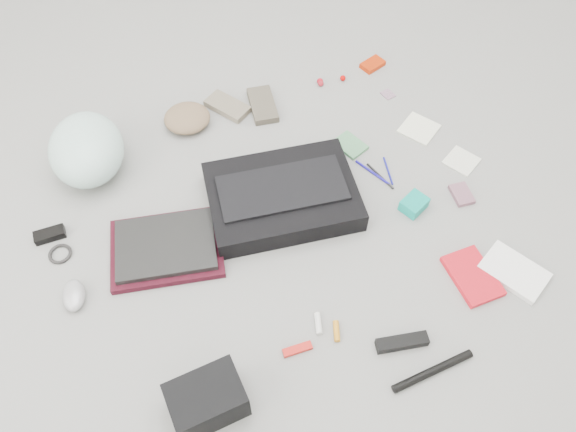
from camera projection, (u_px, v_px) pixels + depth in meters
name	position (u px, v px, depth m)	size (l,w,h in m)	color
ground_plane	(288.00, 224.00, 1.92)	(4.00, 4.00, 0.00)	gray
messenger_bag	(282.00, 196.00, 1.93)	(0.50, 0.36, 0.08)	black
bag_flap	(282.00, 188.00, 1.89)	(0.43, 0.19, 0.01)	black
laptop_sleeve	(167.00, 249.00, 1.85)	(0.36, 0.27, 0.03)	#3C0C18
laptop	(165.00, 245.00, 1.83)	(0.32, 0.23, 0.02)	black
bike_helmet	(86.00, 149.00, 1.98)	(0.26, 0.33, 0.20)	#CAF6EC
beanie	(187.00, 118.00, 2.16)	(0.18, 0.17, 0.06)	#7F644A
mitten_left	(228.00, 106.00, 2.22)	(0.09, 0.17, 0.03)	#796E5C
mitten_right	(263.00, 105.00, 2.22)	(0.09, 0.19, 0.03)	brown
power_brick	(50.00, 235.00, 1.88)	(0.10, 0.05, 0.03)	black
cable_coil	(60.00, 254.00, 1.84)	(0.08, 0.08, 0.01)	black
mouse	(74.00, 295.00, 1.74)	(0.07, 0.11, 0.04)	#9E9DA2
camera_bag	(207.00, 400.00, 1.51)	(0.20, 0.14, 0.13)	black
multitool	(297.00, 349.00, 1.66)	(0.09, 0.02, 0.01)	red
toiletry_tube_white	(318.00, 323.00, 1.70)	(0.02, 0.02, 0.07)	silver
toiletry_tube_orange	(337.00, 331.00, 1.69)	(0.02, 0.02, 0.06)	orange
u_lock	(402.00, 342.00, 1.66)	(0.16, 0.04, 0.03)	black
bike_pump	(433.00, 371.00, 1.61)	(0.02, 0.02, 0.26)	black
book_red	(472.00, 276.00, 1.79)	(0.13, 0.19, 0.02)	red
book_white	(514.00, 272.00, 1.80)	(0.13, 0.20, 0.02)	white
notepad	(350.00, 145.00, 2.11)	(0.09, 0.11, 0.01)	#4C885A
pen_blue	(372.00, 172.00, 2.04)	(0.01, 0.01, 0.16)	#180F9D
pen_black	(380.00, 176.00, 2.03)	(0.01, 0.01, 0.14)	black
pen_navy	(388.00, 171.00, 2.05)	(0.01, 0.01, 0.13)	navy
accordion_wallet	(414.00, 204.00, 1.94)	(0.09, 0.07, 0.04)	#09A593
card_deck	(462.00, 194.00, 1.98)	(0.06, 0.09, 0.02)	#8C5A6C
napkin_top	(419.00, 129.00, 2.16)	(0.13, 0.13, 0.01)	white
napkin_bottom	(462.00, 161.00, 2.07)	(0.11, 0.11, 0.01)	silver
lollipop_a	(321.00, 83.00, 2.30)	(0.02, 0.02, 0.02)	#A31923
lollipop_b	(320.00, 81.00, 2.30)	(0.03, 0.03, 0.03)	#B20B1A
lollipop_c	(343.00, 78.00, 2.31)	(0.02, 0.02, 0.02)	#B90100
altoids_tin	(373.00, 64.00, 2.36)	(0.10, 0.06, 0.02)	red
stamp_sheet	(388.00, 94.00, 2.27)	(0.04, 0.05, 0.00)	gray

